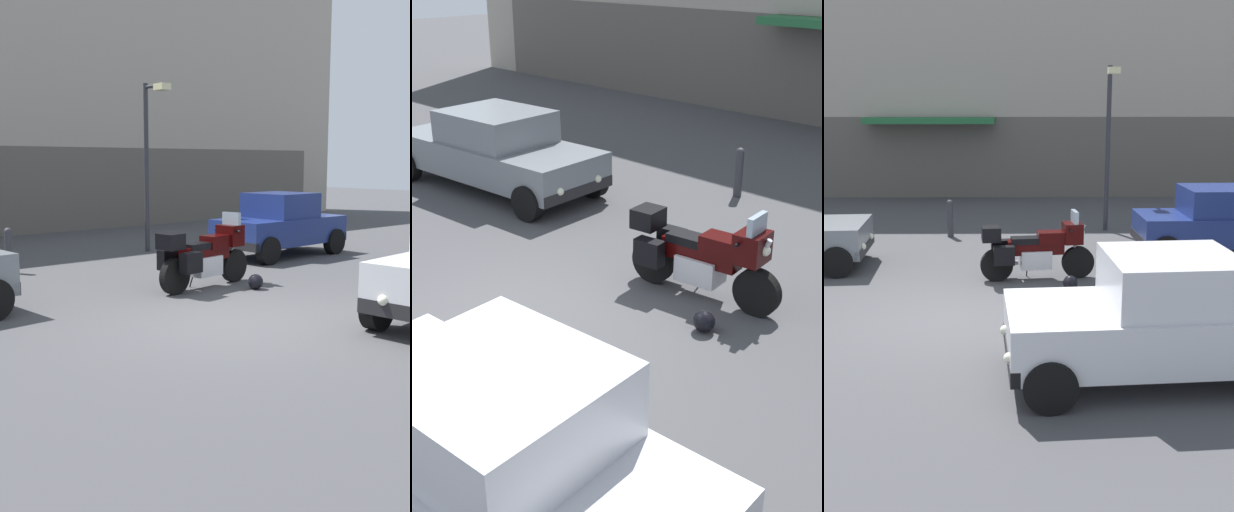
# 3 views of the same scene
# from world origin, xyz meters

# --- Properties ---
(ground_plane) EXTENTS (80.00, 80.00, 0.00)m
(ground_plane) POSITION_xyz_m (0.00, 0.00, 0.00)
(ground_plane) COLOR #424244
(motorcycle) EXTENTS (2.26, 0.87, 1.36)m
(motorcycle) POSITION_xyz_m (1.36, 2.26, 0.62)
(motorcycle) COLOR black
(motorcycle) RESTS_ON ground
(helmet) EXTENTS (0.28, 0.28, 0.28)m
(helmet) POSITION_xyz_m (2.00, 1.56, 0.14)
(helmet) COLOR black
(helmet) RESTS_ON ground
(car_compact_side) EXTENTS (3.52, 1.81, 1.56)m
(car_compact_side) POSITION_xyz_m (5.40, 4.12, 0.77)
(car_compact_side) COLOR navy
(car_compact_side) RESTS_ON ground
(streetlamp_curbside) EXTENTS (0.28, 0.94, 4.27)m
(streetlamp_curbside) POSITION_xyz_m (3.34, 6.72, 2.64)
(streetlamp_curbside) COLOR #2D2D33
(streetlamp_curbside) RESTS_ON ground
(bollard_curbside) EXTENTS (0.16, 0.16, 0.96)m
(bollard_curbside) POSITION_xyz_m (-0.75, 6.10, 0.51)
(bollard_curbside) COLOR #333338
(bollard_curbside) RESTS_ON ground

